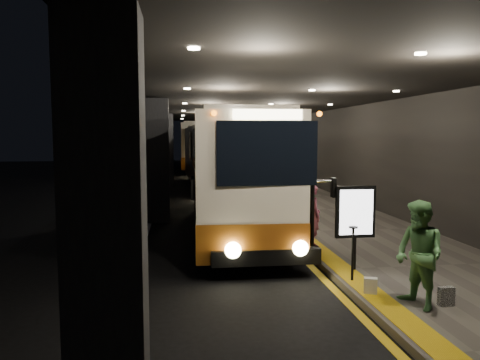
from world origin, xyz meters
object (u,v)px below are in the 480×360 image
coach_third (200,148)px  info_sign (355,213)px  bag_plain (370,286)px  stanchion_post (353,254)px  coach_main (235,176)px  passenger_waiting_green (419,255)px  passenger_boarding (313,215)px  coach_second (209,158)px  bag_polka (446,296)px

coach_third → info_sign: 32.59m
bag_plain → stanchion_post: 0.90m
info_sign → stanchion_post: 1.07m
stanchion_post → coach_third: bearing=92.8°
coach_main → stanchion_post: (1.67, -6.36, -1.05)m
coach_main → passenger_waiting_green: bearing=-71.4°
passenger_boarding → bag_plain: passenger_boarding is taller
stanchion_post → coach_second: bearing=94.9°
passenger_boarding → bag_plain: 3.93m
coach_second → info_sign: 18.93m
coach_main → stanchion_post: 6.66m
coach_main → passenger_boarding: bearing=-59.6°
bag_polka → stanchion_post: (-1.12, 1.56, 0.39)m
coach_main → coach_second: coach_main is taller
bag_plain → bag_polka: bearing=-35.2°
passenger_boarding → coach_second: bearing=-0.3°
coach_main → info_sign: 5.98m
coach_third → stanchion_post: size_ratio=11.79×
coach_main → bag_plain: size_ratio=38.82×
passenger_waiting_green → info_sign: size_ratio=1.00×
bag_plain → info_sign: (0.28, 1.54, 1.11)m
coach_second → stanchion_post: 19.66m
coach_main → bag_plain: bearing=-73.7°
passenger_boarding → info_sign: 2.38m
passenger_waiting_green → coach_main: bearing=-179.0°
coach_main → bag_polka: size_ratio=35.83×
bag_plain → coach_second: bearing=94.9°
passenger_boarding → bag_plain: (0.00, -3.87, -0.68)m
passenger_boarding → stanchion_post: bearing=172.7°
coach_main → coach_third: coach_third is taller
coach_second → coach_third: coach_third is taller
bag_polka → stanchion_post: stanchion_post is taller
coach_third → stanchion_post: bearing=-83.8°
passenger_boarding → info_sign: (0.28, -2.33, 0.43)m
coach_main → coach_third: bearing=92.8°
coach_second → bag_plain: bearing=-87.3°
stanchion_post → passenger_waiting_green: bearing=-69.9°
stanchion_post → bag_polka: bearing=-54.4°
coach_third → stanchion_post: coach_third is taller
coach_third → coach_second: bearing=-86.8°
coach_main → bag_plain: (1.72, -7.17, -1.45)m
coach_main → bag_polka: bearing=-67.8°
coach_third → bag_polka: coach_third is taller
passenger_waiting_green → bag_plain: size_ratio=6.12×
coach_main → passenger_waiting_green: coach_main is taller
stanchion_post → passenger_boarding: bearing=89.1°
passenger_waiting_green → info_sign: info_sign is taller
passenger_boarding → bag_polka: bearing=-173.4°
coach_third → info_sign: (1.98, -32.53, -0.54)m
coach_second → bag_plain: size_ratio=37.77×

